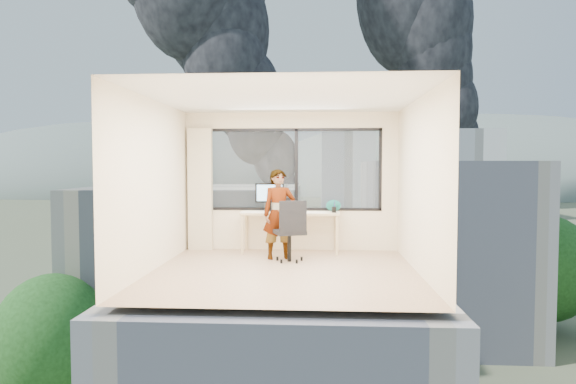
# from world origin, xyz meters

# --- Properties ---
(floor) EXTENTS (4.00, 4.00, 0.01)m
(floor) POSITION_xyz_m (0.00, 0.00, 0.00)
(floor) COLOR tan
(floor) RESTS_ON ground
(ceiling) EXTENTS (4.00, 4.00, 0.01)m
(ceiling) POSITION_xyz_m (0.00, 0.00, 2.60)
(ceiling) COLOR white
(ceiling) RESTS_ON ground
(wall_front) EXTENTS (4.00, 0.01, 2.60)m
(wall_front) POSITION_xyz_m (0.00, -2.00, 1.30)
(wall_front) COLOR #F2E3BB
(wall_front) RESTS_ON ground
(wall_left) EXTENTS (0.01, 4.00, 2.60)m
(wall_left) POSITION_xyz_m (-2.00, 0.00, 1.30)
(wall_left) COLOR #F2E3BB
(wall_left) RESTS_ON ground
(wall_right) EXTENTS (0.01, 4.00, 2.60)m
(wall_right) POSITION_xyz_m (2.00, 0.00, 1.30)
(wall_right) COLOR #F2E3BB
(wall_right) RESTS_ON ground
(window_wall) EXTENTS (3.30, 0.16, 1.55)m
(window_wall) POSITION_xyz_m (0.05, 2.00, 1.52)
(window_wall) COLOR black
(window_wall) RESTS_ON ground
(curtain) EXTENTS (0.45, 0.14, 2.30)m
(curtain) POSITION_xyz_m (-1.72, 1.88, 1.15)
(curtain) COLOR beige
(curtain) RESTS_ON floor
(desk) EXTENTS (1.80, 0.60, 0.75)m
(desk) POSITION_xyz_m (0.00, 1.66, 0.38)
(desk) COLOR beige
(desk) RESTS_ON floor
(chair) EXTENTS (0.68, 0.68, 1.05)m
(chair) POSITION_xyz_m (0.03, 0.80, 0.52)
(chair) COLOR black
(chair) RESTS_ON floor
(person) EXTENTS (0.64, 0.51, 1.53)m
(person) POSITION_xyz_m (-0.16, 1.03, 0.77)
(person) COLOR #2D2D33
(person) RESTS_ON floor
(monitor) EXTENTS (0.54, 0.17, 0.53)m
(monitor) POSITION_xyz_m (-0.39, 1.81, 1.02)
(monitor) COLOR black
(monitor) RESTS_ON desk
(game_console) EXTENTS (0.30, 0.25, 0.07)m
(game_console) POSITION_xyz_m (-0.16, 1.89, 0.78)
(game_console) COLOR white
(game_console) RESTS_ON desk
(laptop) EXTENTS (0.43, 0.45, 0.24)m
(laptop) POSITION_xyz_m (-0.03, 1.59, 0.87)
(laptop) COLOR black
(laptop) RESTS_ON desk
(cellphone) EXTENTS (0.13, 0.09, 0.01)m
(cellphone) POSITION_xyz_m (-0.15, 1.58, 0.76)
(cellphone) COLOR black
(cellphone) RESTS_ON desk
(pen_cup) EXTENTS (0.11, 0.11, 0.10)m
(pen_cup) POSITION_xyz_m (0.80, 1.59, 0.80)
(pen_cup) COLOR black
(pen_cup) RESTS_ON desk
(handbag) EXTENTS (0.31, 0.23, 0.21)m
(handbag) POSITION_xyz_m (0.80, 1.83, 0.86)
(handbag) COLOR #0D504E
(handbag) RESTS_ON desk
(exterior_ground) EXTENTS (400.00, 400.00, 0.04)m
(exterior_ground) POSITION_xyz_m (0.00, 120.00, -14.00)
(exterior_ground) COLOR #515B3D
(exterior_ground) RESTS_ON ground
(near_bldg_a) EXTENTS (16.00, 12.00, 14.00)m
(near_bldg_a) POSITION_xyz_m (-9.00, 30.00, -7.00)
(near_bldg_a) COLOR #F3E9CB
(near_bldg_a) RESTS_ON exterior_ground
(near_bldg_b) EXTENTS (14.00, 13.00, 16.00)m
(near_bldg_b) POSITION_xyz_m (12.00, 38.00, -6.00)
(near_bldg_b) COLOR silver
(near_bldg_b) RESTS_ON exterior_ground
(far_tower_a) EXTENTS (14.00, 14.00, 28.00)m
(far_tower_a) POSITION_xyz_m (-35.00, 95.00, 0.00)
(far_tower_a) COLOR silver
(far_tower_a) RESTS_ON exterior_ground
(far_tower_b) EXTENTS (13.00, 13.00, 30.00)m
(far_tower_b) POSITION_xyz_m (8.00, 120.00, 1.00)
(far_tower_b) COLOR silver
(far_tower_b) RESTS_ON exterior_ground
(far_tower_c) EXTENTS (15.00, 15.00, 26.00)m
(far_tower_c) POSITION_xyz_m (45.00, 140.00, -1.00)
(far_tower_c) COLOR silver
(far_tower_c) RESTS_ON exterior_ground
(far_tower_d) EXTENTS (16.00, 14.00, 22.00)m
(far_tower_d) POSITION_xyz_m (-60.00, 150.00, -3.00)
(far_tower_d) COLOR silver
(far_tower_d) RESTS_ON exterior_ground
(hill_a) EXTENTS (288.00, 216.00, 90.00)m
(hill_a) POSITION_xyz_m (-120.00, 320.00, -14.00)
(hill_a) COLOR slate
(hill_a) RESTS_ON exterior_ground
(hill_b) EXTENTS (300.00, 220.00, 96.00)m
(hill_b) POSITION_xyz_m (100.00, 320.00, -14.00)
(hill_b) COLOR slate
(hill_b) RESTS_ON exterior_ground
(tree_a) EXTENTS (7.00, 7.00, 8.00)m
(tree_a) POSITION_xyz_m (-16.00, 22.00, -10.00)
(tree_a) COLOR #1C4517
(tree_a) RESTS_ON exterior_ground
(tree_b) EXTENTS (7.60, 7.60, 9.00)m
(tree_b) POSITION_xyz_m (4.00, 18.00, -9.50)
(tree_b) COLOR #1C4517
(tree_b) RESTS_ON exterior_ground
(tree_c) EXTENTS (8.40, 8.40, 10.00)m
(tree_c) POSITION_xyz_m (22.00, 40.00, -9.00)
(tree_c) COLOR #1C4517
(tree_c) RESTS_ON exterior_ground
(smoke_plume_a) EXTENTS (40.00, 24.00, 90.00)m
(smoke_plume_a) POSITION_xyz_m (-10.00, 150.00, 39.00)
(smoke_plume_a) COLOR black
(smoke_plume_a) RESTS_ON exterior_ground
(smoke_plume_b) EXTENTS (30.00, 18.00, 70.00)m
(smoke_plume_b) POSITION_xyz_m (55.00, 170.00, 27.00)
(smoke_plume_b) COLOR black
(smoke_plume_b) RESTS_ON exterior_ground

